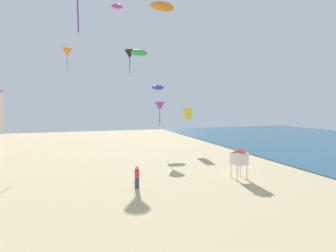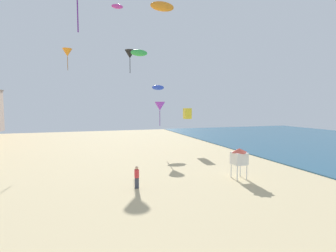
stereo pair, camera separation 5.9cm
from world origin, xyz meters
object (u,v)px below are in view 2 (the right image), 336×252
at_px(kite_orange_delta, 67,53).
at_px(kite_green_parafoil, 139,53).
at_px(lifeguard_stand, 239,157).
at_px(kite_yellow_box, 187,114).
at_px(kite_black_delta, 130,54).
at_px(kite_magenta_parafoil, 117,6).
at_px(kite_purple_delta_2, 160,106).
at_px(kite_orange_parafoil_2, 162,6).
at_px(kite_blue_parafoil, 158,88).
at_px(kite_flyer, 137,176).

xyz_separation_m(kite_orange_delta, kite_green_parafoil, (7.55, -16.97, -3.02)).
height_order(lifeguard_stand, kite_yellow_box, kite_yellow_box).
relative_size(kite_yellow_box, kite_orange_delta, 0.47).
distance_m(kite_black_delta, kite_orange_delta, 9.27).
relative_size(kite_yellow_box, kite_magenta_parafoil, 0.86).
bearing_deg(kite_orange_delta, kite_purple_delta_2, -37.65).
xyz_separation_m(lifeguard_stand, kite_orange_parafoil_2, (-4.11, 8.73, 14.92)).
relative_size(kite_black_delta, kite_orange_delta, 1.10).
distance_m(kite_blue_parafoil, kite_green_parafoil, 17.04).
xyz_separation_m(lifeguard_stand, kite_purple_delta_2, (-2.97, 13.80, 4.24)).
bearing_deg(kite_black_delta, kite_orange_delta, 171.56).
relative_size(kite_black_delta, kite_purple_delta_2, 1.11).
bearing_deg(kite_black_delta, kite_yellow_box, -41.32).
xyz_separation_m(kite_purple_delta_2, kite_yellow_box, (4.51, 1.47, -1.03)).
xyz_separation_m(kite_orange_delta, kite_orange_parafoil_2, (10.67, -14.18, 2.65)).
height_order(kite_black_delta, kite_orange_delta, kite_black_delta).
bearing_deg(lifeguard_stand, kite_orange_parafoil_2, 118.48).
relative_size(kite_black_delta, kite_orange_parafoil_2, 1.35).
height_order(kite_orange_delta, kite_orange_parafoil_2, kite_orange_parafoil_2).
bearing_deg(kite_flyer, kite_orange_parafoil_2, -148.02).
bearing_deg(kite_purple_delta_2, kite_magenta_parafoil, 117.75).
distance_m(kite_flyer, kite_orange_parafoil_2, 18.60).
height_order(kite_flyer, kite_green_parafoil, kite_green_parafoil).
height_order(kite_yellow_box, kite_blue_parafoil, kite_blue_parafoil).
xyz_separation_m(kite_blue_parafoil, kite_orange_parafoil_2, (-3.07, -12.97, 7.60)).
distance_m(kite_flyer, kite_orange_delta, 27.06).
relative_size(kite_magenta_parafoil, kite_green_parafoil, 1.10).
height_order(kite_orange_parafoil_2, kite_green_parafoil, kite_orange_parafoil_2).
distance_m(kite_black_delta, kite_blue_parafoil, 6.79).
distance_m(kite_black_delta, kite_magenta_parafoil, 7.48).
distance_m(kite_black_delta, kite_orange_parafoil_2, 13.17).
bearing_deg(lifeguard_stand, kite_flyer, -177.36).
xyz_separation_m(kite_magenta_parafoil, kite_blue_parafoil, (6.34, -0.46, -12.25)).
bearing_deg(kite_orange_parafoil_2, kite_black_delta, 96.69).
distance_m(kite_magenta_parafoil, kite_blue_parafoil, 13.80).
bearing_deg(kite_yellow_box, kite_orange_delta, 154.90).
bearing_deg(kite_black_delta, kite_blue_parafoil, 1.92).
bearing_deg(kite_blue_parafoil, kite_orange_delta, 174.98).
height_order(kite_black_delta, kite_orange_parafoil_2, kite_orange_parafoil_2).
height_order(kite_purple_delta_2, kite_blue_parafoil, kite_blue_parafoil).
bearing_deg(kite_flyer, kite_purple_delta_2, -142.82).
distance_m(lifeguard_stand, kite_orange_delta, 29.90).
bearing_deg(lifeguard_stand, kite_blue_parafoil, 96.01).
bearing_deg(kite_orange_parafoil_2, kite_magenta_parafoil, 103.66).
bearing_deg(kite_black_delta, kite_purple_delta_2, -71.20).
bearing_deg(lifeguard_stand, kite_magenta_parafoil, 111.68).
relative_size(kite_orange_delta, kite_green_parafoil, 2.00).
height_order(kite_yellow_box, kite_orange_delta, kite_orange_delta).
bearing_deg(kite_orange_parafoil_2, lifeguard_stand, -64.81).
bearing_deg(kite_black_delta, kite_flyer, -97.98).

